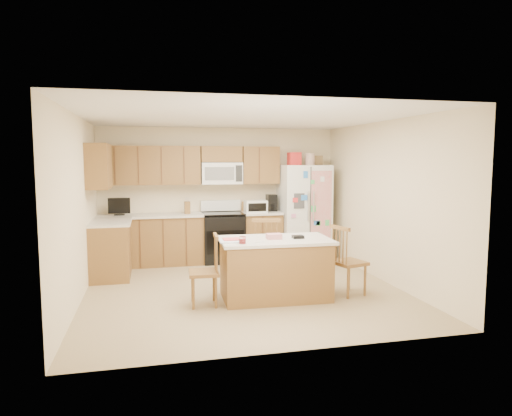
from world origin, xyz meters
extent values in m
plane|color=tan|center=(0.00, 0.00, 0.00)|extent=(4.50, 4.50, 0.00)
cube|color=beige|center=(0.00, 2.25, 1.25)|extent=(4.50, 0.10, 2.50)
cube|color=beige|center=(0.00, -2.25, 1.25)|extent=(4.50, 0.10, 2.50)
cube|color=beige|center=(-2.25, 0.00, 1.25)|extent=(0.10, 4.50, 2.50)
cube|color=beige|center=(2.25, 0.00, 1.25)|extent=(0.10, 4.50, 2.50)
cube|color=white|center=(0.00, 0.00, 2.50)|extent=(4.50, 4.50, 0.04)
cube|color=brown|center=(-1.31, 1.95, 0.44)|extent=(1.87, 0.60, 0.88)
cube|color=brown|center=(0.74, 1.95, 0.44)|extent=(0.72, 0.60, 0.88)
cube|color=brown|center=(-1.95, 1.17, 0.44)|extent=(0.60, 0.95, 0.88)
cube|color=silver|center=(-1.31, 1.94, 0.90)|extent=(1.87, 0.64, 0.04)
cube|color=silver|center=(0.74, 1.94, 0.90)|extent=(0.72, 0.64, 0.04)
cube|color=silver|center=(-1.94, 1.17, 0.90)|extent=(0.64, 0.95, 0.04)
cube|color=brown|center=(-1.32, 2.08, 1.80)|extent=(1.85, 0.33, 0.70)
cube|color=brown|center=(0.75, 2.08, 1.80)|extent=(0.70, 0.33, 0.70)
cube|color=brown|center=(0.00, 2.08, 2.00)|extent=(0.76, 0.33, 0.29)
cube|color=brown|center=(-2.08, 1.17, 1.80)|extent=(0.33, 0.95, 0.70)
cube|color=#55311A|center=(-1.90, 1.92, 1.80)|extent=(0.02, 0.01, 0.66)
cube|color=#55311A|center=(-1.90, 1.65, 0.44)|extent=(0.02, 0.01, 0.84)
cube|color=#55311A|center=(-1.50, 1.92, 1.80)|extent=(0.02, 0.01, 0.66)
cube|color=#55311A|center=(-1.50, 1.65, 0.44)|extent=(0.02, 0.01, 0.84)
cube|color=#55311A|center=(-1.10, 1.92, 1.80)|extent=(0.02, 0.01, 0.66)
cube|color=#55311A|center=(-1.10, 1.65, 0.44)|extent=(0.02, 0.01, 0.84)
cube|color=#55311A|center=(-0.70, 1.92, 1.80)|extent=(0.01, 0.01, 0.66)
cube|color=#55311A|center=(-0.70, 1.65, 0.44)|extent=(0.01, 0.01, 0.84)
cube|color=#55311A|center=(0.70, 1.92, 1.80)|extent=(0.01, 0.01, 0.66)
cube|color=#55311A|center=(0.70, 1.65, 0.44)|extent=(0.01, 0.01, 0.84)
cube|color=white|center=(0.00, 2.06, 1.65)|extent=(0.76, 0.38, 0.40)
cube|color=slate|center=(-0.06, 1.86, 1.65)|extent=(0.54, 0.01, 0.24)
cube|color=#262626|center=(0.30, 1.86, 1.65)|extent=(0.12, 0.01, 0.30)
cube|color=brown|center=(-0.65, 1.95, 1.03)|extent=(0.10, 0.14, 0.22)
cube|color=black|center=(-1.85, 1.97, 0.93)|extent=(0.18, 0.12, 0.02)
cube|color=black|center=(-1.85, 1.97, 1.09)|extent=(0.38, 0.03, 0.28)
cube|color=#D28937|center=(0.58, 2.03, 1.01)|extent=(0.35, 0.22, 0.18)
cube|color=white|center=(0.60, 1.80, 1.04)|extent=(0.40, 0.28, 0.23)
cube|color=black|center=(0.60, 1.66, 1.04)|extent=(0.34, 0.01, 0.15)
cube|color=black|center=(0.96, 2.00, 1.08)|extent=(0.18, 0.22, 0.32)
cylinder|color=black|center=(0.96, 1.93, 1.01)|extent=(0.12, 0.12, 0.12)
cube|color=black|center=(0.00, 1.93, 0.44)|extent=(0.76, 0.64, 0.88)
cube|color=black|center=(0.00, 1.60, 0.42)|extent=(0.68, 0.01, 0.42)
cube|color=black|center=(0.00, 1.93, 0.91)|extent=(0.76, 0.64, 0.03)
cube|color=white|center=(0.00, 2.19, 1.03)|extent=(0.76, 0.10, 0.20)
cube|color=white|center=(1.57, 1.88, 0.90)|extent=(0.90, 0.75, 1.80)
cube|color=#4C4C4C|center=(1.57, 1.49, 0.90)|extent=(0.02, 0.01, 1.75)
cube|color=silver|center=(1.52, 1.47, 1.05)|extent=(0.02, 0.03, 0.55)
cube|color=silver|center=(1.62, 1.47, 1.05)|extent=(0.02, 0.03, 0.55)
cube|color=#3F3F44|center=(1.35, 1.49, 1.15)|extent=(0.20, 0.01, 0.28)
cube|color=#D84C59|center=(1.77, 1.49, 1.05)|extent=(0.42, 0.01, 1.30)
cube|color=red|center=(1.37, 1.88, 1.92)|extent=(0.22, 0.22, 0.24)
cylinder|color=#C9A393|center=(1.67, 1.82, 1.91)|extent=(0.18, 0.18, 0.22)
cube|color=olive|center=(1.85, 1.96, 1.89)|extent=(0.18, 0.20, 0.18)
cube|color=brown|center=(0.34, -0.49, 0.39)|extent=(1.46, 0.85, 0.79)
cube|color=silver|center=(0.34, -0.49, 0.81)|extent=(1.54, 0.94, 0.04)
cylinder|color=red|center=(-0.16, -0.75, 0.86)|extent=(0.08, 0.08, 0.06)
cylinder|color=white|center=(-0.16, -0.75, 0.87)|extent=(0.09, 0.09, 0.09)
cube|color=#CC7C84|center=(0.32, -0.50, 0.86)|extent=(0.20, 0.16, 0.07)
cube|color=black|center=(0.66, -0.53, 0.85)|extent=(0.15, 0.12, 0.04)
cube|color=white|center=(-0.29, -0.58, 0.84)|extent=(0.31, 0.25, 0.01)
cube|color=#D84C4C|center=(-0.25, -0.50, 0.85)|extent=(0.27, 0.21, 0.01)
cylinder|color=white|center=(0.07, -0.72, 0.83)|extent=(0.14, 0.05, 0.01)
cube|color=brown|center=(-0.65, -0.58, 0.43)|extent=(0.40, 0.42, 0.04)
cylinder|color=brown|center=(-0.78, -0.41, 0.21)|extent=(0.03, 0.03, 0.41)
cylinder|color=brown|center=(-0.80, -0.74, 0.21)|extent=(0.03, 0.03, 0.41)
cylinder|color=brown|center=(-0.50, -0.43, 0.21)|extent=(0.03, 0.03, 0.41)
cylinder|color=brown|center=(-0.52, -0.75, 0.21)|extent=(0.03, 0.03, 0.41)
cylinder|color=brown|center=(-0.48, -0.45, 0.68)|extent=(0.02, 0.02, 0.46)
cylinder|color=brown|center=(-0.48, -0.52, 0.68)|extent=(0.02, 0.02, 0.46)
cylinder|color=brown|center=(-0.49, -0.59, 0.68)|extent=(0.02, 0.02, 0.46)
cylinder|color=brown|center=(-0.49, -0.66, 0.68)|extent=(0.02, 0.02, 0.46)
cylinder|color=brown|center=(-0.50, -0.73, 0.68)|extent=(0.02, 0.02, 0.46)
cube|color=brown|center=(-0.49, -0.59, 0.91)|extent=(0.06, 0.38, 0.05)
cube|color=brown|center=(0.41, 0.24, 0.48)|extent=(0.54, 0.53, 0.05)
cylinder|color=brown|center=(0.62, 0.34, 0.23)|extent=(0.04, 0.04, 0.46)
cylinder|color=brown|center=(0.28, 0.44, 0.23)|extent=(0.04, 0.04, 0.46)
cylinder|color=brown|center=(0.54, 0.04, 0.23)|extent=(0.04, 0.04, 0.46)
cylinder|color=brown|center=(0.19, 0.13, 0.23)|extent=(0.04, 0.04, 0.46)
cylinder|color=brown|center=(0.51, 0.02, 0.75)|extent=(0.02, 0.02, 0.51)
cylinder|color=brown|center=(0.44, 0.04, 0.75)|extent=(0.02, 0.02, 0.51)
cylinder|color=brown|center=(0.36, 0.06, 0.75)|extent=(0.02, 0.02, 0.51)
cylinder|color=brown|center=(0.28, 0.09, 0.75)|extent=(0.02, 0.02, 0.51)
cylinder|color=brown|center=(0.21, 0.11, 0.75)|extent=(0.02, 0.02, 0.51)
cube|color=brown|center=(0.36, 0.06, 1.01)|extent=(0.42, 0.16, 0.05)
cube|color=brown|center=(1.41, -0.56, 0.46)|extent=(0.50, 0.52, 0.05)
cylinder|color=brown|center=(1.60, -0.69, 0.22)|extent=(0.04, 0.04, 0.44)
cylinder|color=brown|center=(1.51, -0.36, 0.22)|extent=(0.04, 0.04, 0.44)
cylinder|color=brown|center=(1.30, -0.77, 0.22)|extent=(0.04, 0.04, 0.44)
cylinder|color=brown|center=(1.21, -0.44, 0.22)|extent=(0.04, 0.04, 0.44)
cylinder|color=brown|center=(1.28, -0.75, 0.72)|extent=(0.02, 0.02, 0.49)
cylinder|color=brown|center=(1.26, -0.68, 0.72)|extent=(0.02, 0.02, 0.49)
cylinder|color=brown|center=(1.24, -0.61, 0.72)|extent=(0.02, 0.02, 0.49)
cylinder|color=brown|center=(1.22, -0.53, 0.72)|extent=(0.02, 0.02, 0.49)
cylinder|color=brown|center=(1.20, -0.46, 0.72)|extent=(0.02, 0.02, 0.49)
cube|color=brown|center=(1.24, -0.61, 0.96)|extent=(0.15, 0.40, 0.05)
camera|label=1|loc=(-1.31, -6.42, 1.91)|focal=32.00mm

